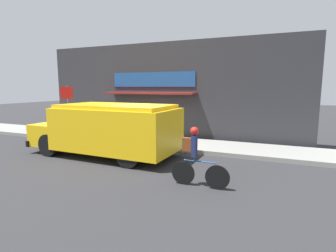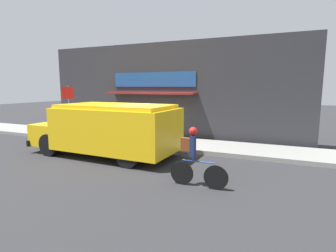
{
  "view_description": "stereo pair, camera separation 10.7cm",
  "coord_description": "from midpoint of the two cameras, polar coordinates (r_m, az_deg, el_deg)",
  "views": [
    {
      "loc": [
        5.41,
        -9.8,
        2.64
      ],
      "look_at": [
        1.4,
        -0.2,
        1.1
      ],
      "focal_mm": 28.0,
      "sensor_mm": 36.0,
      "label": 1
    },
    {
      "loc": [
        5.51,
        -9.76,
        2.64
      ],
      "look_at": [
        1.4,
        -0.2,
        1.1
      ],
      "focal_mm": 28.0,
      "sensor_mm": 36.0,
      "label": 2
    }
  ],
  "objects": [
    {
      "name": "ground_plane",
      "position": [
        11.51,
        -6.33,
        -4.89
      ],
      "size": [
        70.0,
        70.0,
        0.0
      ],
      "primitive_type": "plane",
      "color": "#2B2B2D"
    },
    {
      "name": "sidewalk",
      "position": [
        12.49,
        -3.78,
        -3.41
      ],
      "size": [
        28.0,
        2.3,
        0.17
      ],
      "color": "gray",
      "rests_on": "ground_plane"
    },
    {
      "name": "storefront",
      "position": [
        13.6,
        -1.13,
        7.64
      ],
      "size": [
        14.08,
        1.01,
        4.9
      ],
      "color": "#2D2D33",
      "rests_on": "ground_plane"
    },
    {
      "name": "school_bus",
      "position": [
        10.35,
        -13.08,
        -0.54
      ],
      "size": [
        5.93,
        2.94,
        2.0
      ],
      "rotation": [
        0.0,
        0.0,
        -0.03
      ],
      "color": "yellow",
      "rests_on": "ground_plane"
    },
    {
      "name": "cyclist",
      "position": [
        7.03,
        5.62,
        -6.77
      ],
      "size": [
        1.59,
        0.22,
        1.62
      ],
      "rotation": [
        0.0,
        0.0,
        0.0
      ],
      "color": "black",
      "rests_on": "ground_plane"
    },
    {
      "name": "stop_sign_post",
      "position": [
        14.34,
        -21.22,
        4.78
      ],
      "size": [
        0.45,
        0.45,
        2.55
      ],
      "color": "slate",
      "rests_on": "sidewalk"
    }
  ]
}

